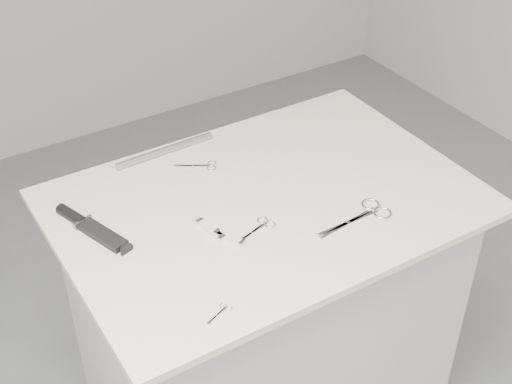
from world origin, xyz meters
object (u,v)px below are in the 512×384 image
tiny_scissors (221,312)px  large_shears (366,214)px  pocket_knife_b (229,238)px  embroidery_scissors_b (203,166)px  sheathed_knife (88,226)px  embroidery_scissors_a (260,227)px  metal_rail (165,151)px  pocket_knife_a (210,230)px  plinth (265,332)px

tiny_scissors → large_shears: bearing=-9.6°
large_shears → pocket_knife_b: (-0.32, 0.09, 0.00)m
embroidery_scissors_b → tiny_scissors: size_ratio=1.57×
sheathed_knife → embroidery_scissors_a: bearing=-139.5°
large_shears → embroidery_scissors_b: (-0.23, 0.38, -0.00)m
large_shears → sheathed_knife: 0.65m
large_shears → metal_rail: bearing=117.0°
pocket_knife_a → metal_rail: bearing=-19.1°
pocket_knife_a → pocket_knife_b: bearing=-165.5°
embroidery_scissors_b → pocket_knife_b: size_ratio=1.33×
embroidery_scissors_a → metal_rail: metal_rail is taller
large_shears → metal_rail: 0.57m
tiny_scissors → sheathed_knife: (-0.13, 0.39, 0.01)m
large_shears → tiny_scissors: bearing=-171.5°
embroidery_scissors_a → pocket_knife_a: (-0.10, 0.05, 0.00)m
large_shears → embroidery_scissors_a: (-0.24, 0.09, -0.00)m
pocket_knife_a → sheathed_knife: bearing=45.9°
plinth → embroidery_scissors_a: size_ratio=7.82×
plinth → tiny_scissors: bearing=-135.8°
embroidery_scissors_b → pocket_knife_a: bearing=-83.6°
embroidery_scissors_b → pocket_knife_a: (-0.11, -0.24, 0.00)m
tiny_scissors → pocket_knife_b: (0.13, 0.19, 0.00)m
embroidery_scissors_a → tiny_scissors: size_ratio=1.74×
plinth → pocket_knife_a: bearing=-167.7°
sheathed_knife → metal_rail: sheathed_knife is taller
sheathed_knife → metal_rail: bearing=-74.5°
pocket_knife_b → large_shears: bearing=-130.3°
plinth → pocket_knife_b: size_ratio=11.52×
plinth → embroidery_scissors_b: size_ratio=8.66×
metal_rail → sheathed_knife: bearing=-146.1°
embroidery_scissors_a → metal_rail: bearing=80.6°
tiny_scissors → sheathed_knife: bearing=86.7°
sheathed_knife → pocket_knife_b: bearing=-147.0°
large_shears → pocket_knife_b: bearing=160.7°
large_shears → pocket_knife_b: size_ratio=2.57×
embroidery_scissors_a → sheathed_knife: bearing=132.4°
pocket_knife_a → pocket_knife_b: 0.05m
embroidery_scissors_a → tiny_scissors: same height
plinth → metal_rail: (-0.12, 0.31, 0.48)m
embroidery_scissors_a → tiny_scissors: 0.28m
plinth → embroidery_scissors_b: embroidery_scissors_b is taller
pocket_knife_b → metal_rail: size_ratio=0.28×
pocket_knife_b → sheathed_knife: bearing=26.7°
large_shears → embroidery_scissors_a: bearing=155.6°
embroidery_scissors_a → metal_rail: (-0.05, 0.40, 0.01)m
sheathed_knife → pocket_knife_a: 0.28m
large_shears → tiny_scissors: large_shears is taller
plinth → pocket_knife_a: pocket_knife_a is taller
pocket_knife_b → pocket_knife_a: bearing=0.1°
pocket_knife_b → metal_rail: metal_rail is taller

